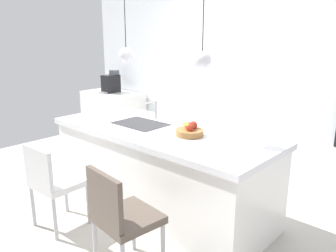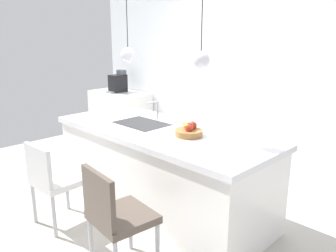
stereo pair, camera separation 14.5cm
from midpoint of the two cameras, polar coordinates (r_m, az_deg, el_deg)
The scene contains 12 objects.
floor at distance 3.87m, azimuth 0.03°, elevation -13.31°, with size 6.60×6.60×0.00m, color #BCB7AD.
back_wall at distance 4.74m, azimuth 14.43°, elevation 8.11°, with size 6.00×0.10×2.60m, color white.
kitchen_island at distance 3.68m, azimuth 0.03°, elevation -7.16°, with size 2.44×0.99×0.89m.
sink_basin at distance 3.75m, azimuth -3.25°, elevation 0.35°, with size 0.56×0.40×0.02m, color #2D2D30.
faucet at distance 3.85m, azimuth -0.92°, elevation 3.04°, with size 0.02×0.17×0.22m.
fruit_bowl at distance 3.29m, azimuth 4.75°, elevation -0.75°, with size 0.27×0.27×0.14m.
side_counter at distance 6.22m, azimuth -7.26°, elevation 1.79°, with size 1.10×0.60×0.83m, color white.
coffee_machine at distance 6.14m, azimuth -7.57°, elevation 7.08°, with size 0.20×0.35×0.38m.
chair_near at distance 3.51m, azimuth -17.28°, elevation -8.28°, with size 0.46×0.45×0.85m.
chair_middle at distance 2.73m, azimuth -7.13°, elevation -14.23°, with size 0.50×0.48×0.89m.
pendant_light_left at distance 3.78m, azimuth -5.50°, elevation 11.65°, with size 0.16×0.16×0.76m.
pendant_light_right at distance 3.07m, azimuth 6.84°, elevation 10.80°, with size 0.16×0.16×0.76m.
Camera 2 is at (2.46, -2.35, 1.85)m, focal length 36.96 mm.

